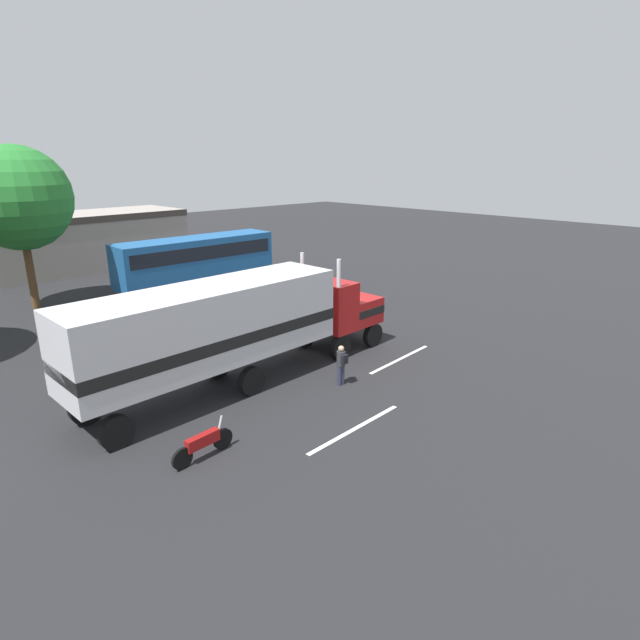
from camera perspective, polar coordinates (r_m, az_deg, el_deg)
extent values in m
plane|color=#232326|center=(24.18, 0.34, -3.00)|extent=(120.00, 120.00, 0.00)
cube|color=silver|center=(23.00, 8.91, -4.32)|extent=(4.40, 0.44, 0.01)
cube|color=silver|center=(17.25, 3.95, -11.97)|extent=(4.40, 0.27, 0.01)
cube|color=#B21919|center=(24.33, 3.52, 1.32)|extent=(1.87, 2.55, 1.20)
cube|color=#B21919|center=(23.04, 0.94, 1.72)|extent=(1.47, 2.54, 2.20)
cube|color=silver|center=(25.02, 4.92, 1.75)|extent=(0.14, 2.10, 1.08)
cube|color=black|center=(24.31, 3.52, 1.46)|extent=(1.87, 2.59, 0.36)
cylinder|color=silver|center=(23.26, -1.96, 3.39)|extent=(0.18, 0.18, 3.40)
cylinder|color=silver|center=(21.78, 2.07, 2.40)|extent=(0.18, 0.18, 3.40)
cube|color=silver|center=(18.96, -12.31, -0.49)|extent=(10.57, 2.89, 2.80)
cube|color=black|center=(19.09, -12.23, -1.69)|extent=(10.57, 2.93, 0.44)
cylinder|color=silver|center=(24.56, -0.61, -0.32)|extent=(1.32, 0.68, 0.64)
cylinder|color=black|center=(25.58, 2.04, -0.54)|extent=(1.11, 0.33, 1.10)
cylinder|color=black|center=(24.24, 5.90, -1.66)|extent=(1.11, 0.33, 1.10)
cylinder|color=black|center=(24.01, -1.65, -1.76)|extent=(1.11, 0.33, 1.10)
cylinder|color=black|center=(22.57, 2.26, -3.05)|extent=(1.11, 0.33, 1.10)
cylinder|color=black|center=(21.09, -11.35, -4.93)|extent=(1.11, 0.33, 1.10)
cylinder|color=black|center=(19.44, -7.61, -6.72)|extent=(1.11, 0.33, 1.10)
cylinder|color=black|center=(18.94, -24.61, -8.97)|extent=(1.11, 0.33, 1.10)
cylinder|color=black|center=(17.08, -21.78, -11.53)|extent=(1.11, 0.33, 1.10)
cylinder|color=#2D3347|center=(20.07, 2.17, -6.20)|extent=(0.18, 0.18, 0.82)
cylinder|color=#2D3347|center=(20.17, 2.49, -6.09)|extent=(0.18, 0.18, 0.82)
cylinder|color=#333338|center=(19.85, 2.35, -4.29)|extent=(0.34, 0.34, 0.58)
sphere|color=tan|center=(19.70, 2.37, -3.20)|extent=(0.23, 0.23, 0.23)
cube|color=black|center=(19.70, 2.74, -4.38)|extent=(0.27, 0.18, 0.36)
cube|color=#1E5999|center=(36.03, -13.61, 6.62)|extent=(11.05, 2.77, 2.90)
cube|color=black|center=(35.93, -13.67, 7.53)|extent=(10.39, 2.80, 0.90)
cylinder|color=black|center=(39.36, -9.10, 5.64)|extent=(1.01, 0.30, 1.00)
cylinder|color=black|center=(37.56, -7.16, 5.15)|extent=(1.01, 0.30, 1.00)
cylinder|color=black|center=(35.71, -19.49, 3.62)|extent=(1.01, 0.30, 1.00)
cylinder|color=black|center=(33.71, -17.91, 2.99)|extent=(1.01, 0.30, 1.00)
cube|color=maroon|center=(27.22, -23.06, -0.58)|extent=(4.65, 2.57, 0.70)
cube|color=#1E232D|center=(27.15, -22.86, 0.78)|extent=(2.37, 2.01, 0.55)
cylinder|color=black|center=(25.98, -24.81, -2.46)|extent=(0.67, 0.33, 0.64)
cylinder|color=black|center=(27.29, -26.48, -1.77)|extent=(0.67, 0.33, 0.64)
cylinder|color=black|center=(27.47, -19.48, -0.78)|extent=(0.67, 0.33, 0.64)
cylinder|color=black|center=(28.71, -21.31, -0.20)|extent=(0.67, 0.33, 0.64)
cylinder|color=black|center=(16.28, -10.76, -12.88)|extent=(0.67, 0.15, 0.66)
cylinder|color=black|center=(15.59, -15.09, -14.70)|extent=(0.67, 0.15, 0.66)
cube|color=maroon|center=(15.78, -12.94, -12.91)|extent=(1.11, 0.32, 0.36)
cylinder|color=silver|center=(16.01, -11.14, -11.61)|extent=(0.29, 0.09, 0.69)
cylinder|color=brown|center=(34.29, -29.54, 4.66)|extent=(0.44, 0.44, 4.35)
sphere|color=#277B2E|center=(33.77, -30.62, 11.60)|extent=(5.79, 5.79, 5.79)
cube|color=#9E938C|center=(44.88, -26.83, 7.62)|extent=(18.88, 6.51, 4.37)
cube|color=#3F3833|center=(44.65, -27.17, 10.06)|extent=(18.98, 6.61, 0.50)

